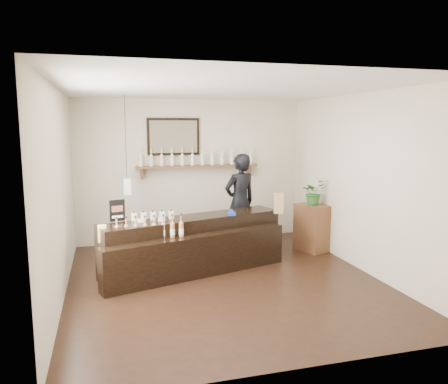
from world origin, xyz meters
TOP-DOWN VIEW (x-y plane):
  - ground at (0.00, 0.00)m, footprint 5.00×5.00m
  - room_shell at (0.00, 0.00)m, footprint 5.00×5.00m
  - back_wall_decor at (-0.15, 2.37)m, footprint 2.66×0.96m
  - counter at (-0.33, 0.59)m, footprint 3.06×1.65m
  - promo_sign at (-1.50, 0.69)m, footprint 0.23×0.08m
  - paper_bag at (1.10, 0.62)m, footprint 0.18×0.16m
  - tape_dispenser at (0.29, 0.62)m, footprint 0.12×0.05m
  - side_cabinet at (2.00, 1.14)m, footprint 0.58×0.69m
  - potted_plant at (2.00, 1.14)m, footprint 0.53×0.49m
  - shopkeeper at (0.72, 1.55)m, footprint 0.85×0.69m

SIDE VIEW (x-z plane):
  - ground at x=0.00m, z-range 0.00..0.00m
  - counter at x=-0.33m, z-range -0.10..0.90m
  - side_cabinet at x=2.00m, z-range 0.00..0.86m
  - tape_dispenser at x=0.29m, z-range 0.83..0.94m
  - promo_sign at x=-1.50m, z-range 0.85..1.18m
  - shopkeeper at x=0.72m, z-range 0.00..2.02m
  - paper_bag at x=1.10m, z-range 0.85..1.18m
  - potted_plant at x=2.00m, z-range 0.86..1.32m
  - room_shell at x=0.00m, z-range -0.80..4.20m
  - back_wall_decor at x=-0.15m, z-range 0.91..2.60m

